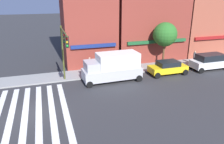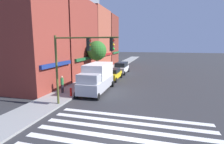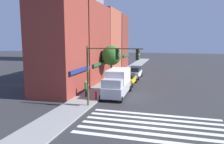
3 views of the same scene
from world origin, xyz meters
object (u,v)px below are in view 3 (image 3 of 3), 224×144
object	(u,v)px
traffic_signal	(108,63)
suv_white	(135,72)
sedan_yellow	(128,79)
street_tree	(111,56)
pedestrian_grey_coat	(122,72)
fire_hydrant	(96,95)
pedestrian_green_top	(86,88)
box_truck_silver	(117,82)

from	to	relation	value
traffic_signal	suv_white	size ratio (longest dim) A/B	1.24
sedan_yellow	suv_white	size ratio (longest dim) A/B	0.94
street_tree	traffic_signal	bearing A→B (deg)	-166.18
pedestrian_grey_coat	street_tree	world-z (taller)	street_tree
sedan_yellow	fire_hydrant	world-z (taller)	sedan_yellow
sedan_yellow	traffic_signal	bearing A→B (deg)	-178.49
suv_white	street_tree	xyz separation A→B (m)	(-4.89, 2.80, 3.10)
sedan_yellow	pedestrian_green_top	world-z (taller)	pedestrian_green_top
sedan_yellow	pedestrian_green_top	xyz separation A→B (m)	(-8.50, 3.16, 0.23)
box_truck_silver	street_tree	size ratio (longest dim) A/B	1.14
box_truck_silver	pedestrian_grey_coat	world-z (taller)	box_truck_silver
pedestrian_green_top	suv_white	bearing A→B (deg)	34.14
fire_hydrant	street_tree	world-z (taller)	street_tree
pedestrian_green_top	fire_hydrant	bearing A→B (deg)	-74.74
traffic_signal	street_tree	xyz separation A→B (m)	(12.59, 3.10, -0.15)
suv_white	fire_hydrant	distance (m)	15.37
sedan_yellow	pedestrian_green_top	distance (m)	9.07
pedestrian_grey_coat	box_truck_silver	bearing A→B (deg)	-136.72
street_tree	sedan_yellow	bearing A→B (deg)	-109.55
box_truck_silver	street_tree	distance (m)	8.56
box_truck_silver	pedestrian_grey_coat	xyz separation A→B (m)	(11.86, 2.04, -0.51)
pedestrian_green_top	fire_hydrant	size ratio (longest dim) A/B	2.10
sedan_yellow	street_tree	distance (m)	4.43
pedestrian_grey_coat	fire_hydrant	bearing A→B (deg)	-145.14
box_truck_silver	suv_white	size ratio (longest dim) A/B	1.33
traffic_signal	box_truck_silver	world-z (taller)	traffic_signal
traffic_signal	suv_white	world-z (taller)	traffic_signal
suv_white	fire_hydrant	world-z (taller)	suv_white
box_truck_silver	pedestrian_green_top	xyz separation A→B (m)	(-1.81, 3.16, -0.51)
traffic_signal	sedan_yellow	distance (m)	12.10
sedan_yellow	fire_hydrant	distance (m)	9.54
fire_hydrant	pedestrian_green_top	bearing A→B (deg)	58.72
street_tree	fire_hydrant	bearing A→B (deg)	-173.95
pedestrian_grey_coat	street_tree	distance (m)	5.23
suv_white	fire_hydrant	xyz separation A→B (m)	(-15.27, 1.70, -0.42)
box_truck_silver	fire_hydrant	size ratio (longest dim) A/B	7.43
suv_white	pedestrian_grey_coat	world-z (taller)	suv_white
traffic_signal	street_tree	bearing A→B (deg)	13.82
traffic_signal	box_truck_silver	bearing A→B (deg)	3.46
traffic_signal	box_truck_silver	xyz separation A→B (m)	(4.91, 0.30, -2.69)
sedan_yellow	pedestrian_grey_coat	world-z (taller)	pedestrian_grey_coat
box_truck_silver	fire_hydrant	xyz separation A→B (m)	(-2.70, 1.70, -0.97)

